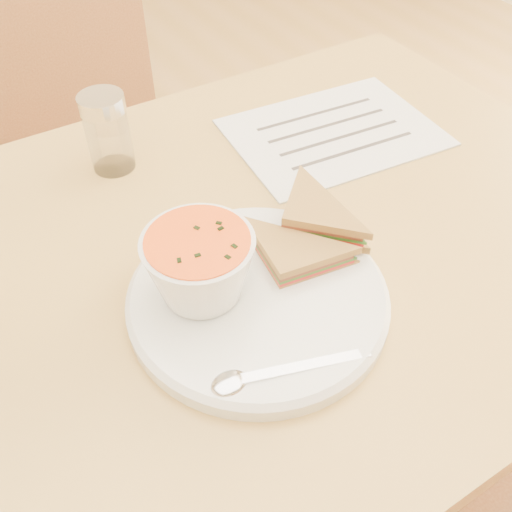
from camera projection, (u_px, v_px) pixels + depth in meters
floor at (251, 495)px, 1.21m from camera, size 5.00×6.00×0.01m
dining_table at (249, 404)px, 0.94m from camera, size 1.00×0.70×0.75m
chair_far at (126, 221)px, 1.16m from camera, size 0.44×0.44×0.87m
plate at (258, 299)px, 0.60m from camera, size 0.28×0.28×0.02m
soup_bowl at (200, 269)px, 0.57m from camera, size 0.12×0.12×0.08m
sandwich_half_a at (280, 284)px, 0.58m from camera, size 0.11×0.11×0.03m
sandwich_half_b at (281, 229)px, 0.62m from camera, size 0.14×0.14×0.03m
spoon at (285, 371)px, 0.52m from camera, size 0.18×0.09×0.01m
paper_menu at (333, 132)px, 0.83m from camera, size 0.31×0.24×0.00m
condiment_shaker at (108, 133)px, 0.74m from camera, size 0.07×0.07×0.11m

